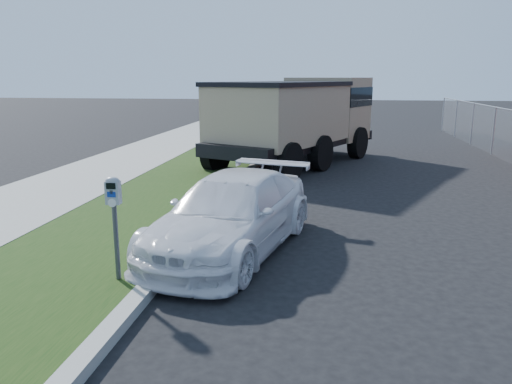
# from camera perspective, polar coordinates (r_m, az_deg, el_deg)

# --- Properties ---
(ground) EXTENTS (120.00, 120.00, 0.00)m
(ground) POSITION_cam_1_polar(r_m,az_deg,el_deg) (7.77, 9.29, -9.21)
(ground) COLOR black
(ground) RESTS_ON ground
(streetside) EXTENTS (6.12, 50.00, 0.15)m
(streetside) POSITION_cam_1_polar(r_m,az_deg,el_deg) (11.03, -21.14, -2.85)
(streetside) COLOR gray
(streetside) RESTS_ON ground
(parking_meter) EXTENTS (0.21, 0.15, 1.46)m
(parking_meter) POSITION_cam_1_polar(r_m,az_deg,el_deg) (7.08, -15.92, -1.53)
(parking_meter) COLOR #3F4247
(parking_meter) RESTS_ON ground
(white_wagon) EXTENTS (2.75, 4.74, 1.29)m
(white_wagon) POSITION_cam_1_polar(r_m,az_deg,el_deg) (8.53, -2.80, -2.43)
(white_wagon) COLOR white
(white_wagon) RESTS_ON ground
(dump_truck) EXTENTS (5.52, 7.82, 2.90)m
(dump_truck) POSITION_cam_1_polar(r_m,az_deg,el_deg) (17.26, 4.94, 8.69)
(dump_truck) COLOR black
(dump_truck) RESTS_ON ground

